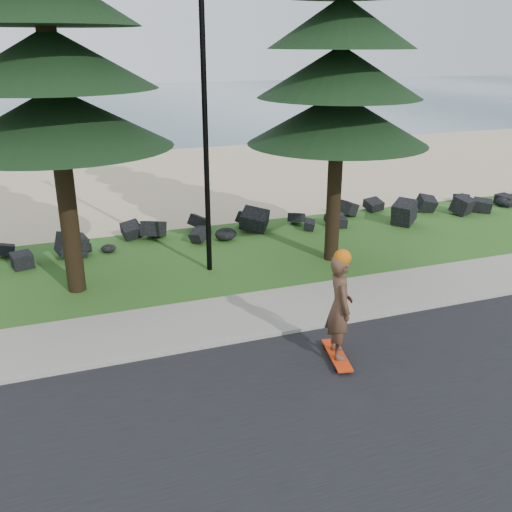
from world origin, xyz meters
The scene contains 9 objects.
ground centered at (0.00, 0.00, 0.00)m, with size 160.00×160.00×0.00m, color #2A591B.
road centered at (0.00, -4.50, 0.01)m, with size 160.00×7.00×0.02m, color black.
kerb centered at (0.00, -0.90, 0.05)m, with size 160.00×0.20×0.10m, color gray.
sidewalk centered at (0.00, 0.20, 0.04)m, with size 160.00×2.00×0.08m, color #9F9385.
beach_sand centered at (0.00, 14.50, 0.01)m, with size 160.00×15.00×0.01m, color tan.
ocean centered at (0.00, 51.00, 0.00)m, with size 160.00×58.00×0.01m, color #31535F.
seawall_boulders centered at (0.00, 5.60, 0.00)m, with size 60.00×2.40×1.10m, color black, non-canonical shape.
lamp_post centered at (0.00, 3.20, 4.13)m, with size 0.25×0.14×8.14m.
skateboarder centered at (1.06, -2.26, 1.15)m, with size 0.63×1.27×2.29m.
Camera 1 is at (-3.74, -10.87, 5.83)m, focal length 40.00 mm.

